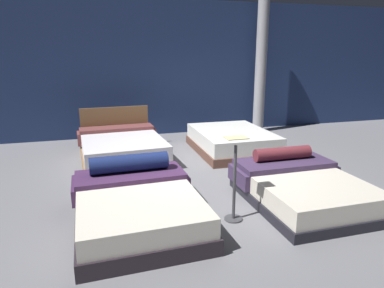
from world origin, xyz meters
name	(u,v)px	position (x,y,z in m)	size (l,w,h in m)	color
ground_plane	(201,182)	(0.00, 0.00, -0.01)	(18.00, 18.00, 0.02)	slate
showroom_back_wall	(158,69)	(0.00, 3.78, 1.75)	(18.00, 0.06, 3.50)	navy
bed_0	(137,205)	(-1.23, -1.17, 0.25)	(1.62, 2.02, 0.75)	black
bed_1	(301,187)	(1.18, -1.19, 0.23)	(1.64, 1.94, 0.69)	black
bed_2	(122,147)	(-1.18, 1.73, 0.25)	(1.80, 2.20, 0.95)	brown
bed_3	(232,141)	(1.24, 1.60, 0.24)	(1.62, 2.14, 0.48)	brown
price_sign	(234,189)	(0.00, -1.44, 0.44)	(0.28, 0.24, 1.13)	#3F3F44
support_pillar	(261,68)	(2.76, 3.31, 1.75)	(0.30, 0.30, 3.50)	#99999E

